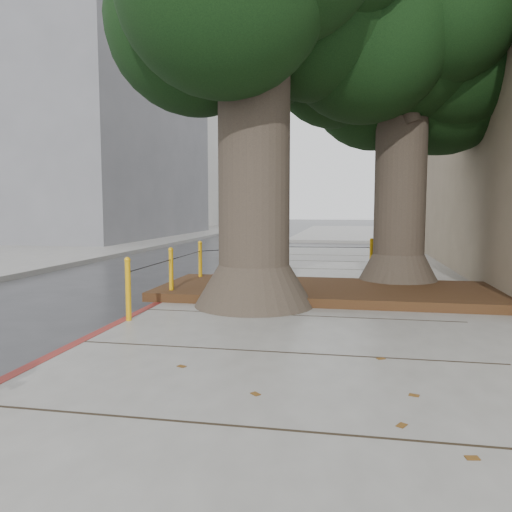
{
  "coord_description": "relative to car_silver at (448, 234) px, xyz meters",
  "views": [
    {
      "loc": [
        1.3,
        -5.57,
        1.82
      ],
      "look_at": [
        -0.07,
        1.64,
        1.1
      ],
      "focal_mm": 35.0,
      "sensor_mm": 36.0,
      "label": 1
    }
  ],
  "objects": [
    {
      "name": "ground",
      "position": [
        -5.7,
        -18.49,
        -0.62
      ],
      "size": [
        140.0,
        140.0,
        0.0
      ],
      "primitive_type": "plane",
      "color": "#28282B",
      "rests_on": "ground"
    },
    {
      "name": "car_dark",
      "position": [
        -18.25,
        0.41,
        -0.03
      ],
      "size": [
        2.04,
        4.17,
        1.17
      ],
      "primitive_type": "imported",
      "rotation": [
        0.0,
        0.0,
        0.1
      ],
      "color": "black",
      "rests_on": "ground"
    },
    {
      "name": "building_far_grey",
      "position": [
        -20.7,
        3.51,
        5.38
      ],
      "size": [
        12.0,
        16.0,
        12.0
      ],
      "primitive_type": "cube",
      "color": "slate",
      "rests_on": "ground"
    },
    {
      "name": "sidewalk_far",
      "position": [
        0.3,
        11.51,
        -0.54
      ],
      "size": [
        16.0,
        20.0,
        0.15
      ],
      "primitive_type": "cube",
      "color": "slate",
      "rests_on": "ground"
    },
    {
      "name": "planter_bed",
      "position": [
        -4.8,
        -14.59,
        -0.39
      ],
      "size": [
        6.4,
        2.6,
        0.16
      ],
      "primitive_type": "cube",
      "color": "black",
      "rests_on": "sidewalk_main"
    },
    {
      "name": "tree_far",
      "position": [
        -3.06,
        -13.16,
        4.4
      ],
      "size": [
        4.5,
        3.8,
        7.17
      ],
      "color": "#4C3F33",
      "rests_on": "sidewalk_main"
    },
    {
      "name": "bollard_ring",
      "position": [
        -6.56,
        -14.11,
        0.05
      ],
      "size": [
        3.79,
        5.39,
        0.95
      ],
      "color": "#DC9D0C",
      "rests_on": "sidewalk_main"
    },
    {
      "name": "curb_red",
      "position": [
        -7.7,
        -15.99,
        -0.54
      ],
      "size": [
        0.14,
        26.0,
        0.16
      ],
      "primitive_type": "cube",
      "color": "maroon",
      "rests_on": "ground"
    },
    {
      "name": "building_far_white",
      "position": [
        -22.7,
        26.51,
        6.88
      ],
      "size": [
        12.0,
        18.0,
        15.0
      ],
      "primitive_type": "cube",
      "color": "silver",
      "rests_on": "ground"
    },
    {
      "name": "car_silver",
      "position": [
        0.0,
        0.0,
        0.0
      ],
      "size": [
        3.69,
        1.61,
        1.24
      ],
      "primitive_type": "imported",
      "rotation": [
        0.0,
        0.0,
        1.61
      ],
      "color": "#B0B0B5",
      "rests_on": "ground"
    }
  ]
}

